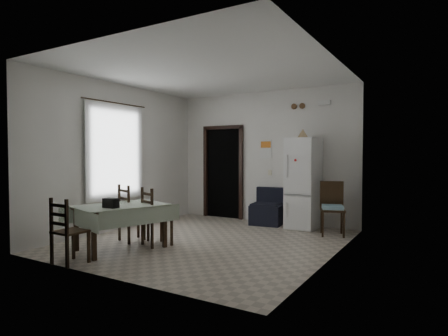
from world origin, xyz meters
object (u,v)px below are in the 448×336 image
object	(u,v)px
corner_chair	(332,209)
dining_chair_near_head	(70,231)
dining_chair_far_left	(134,213)
dining_chair_far_right	(157,216)
fridge	(303,183)
navy_seat	(267,206)
dining_table	(121,227)

from	to	relation	value
corner_chair	dining_chair_near_head	xyz separation A→B (m)	(-2.60, -3.66, -0.04)
corner_chair	dining_chair_far_left	distance (m)	3.60
dining_chair_far_left	dining_chair_far_right	world-z (taller)	dining_chair_far_left
fridge	dining_chair_far_left	size ratio (longest dim) A/B	1.87
fridge	dining_chair_near_head	distance (m)	4.49
navy_seat	fridge	bearing A→B (deg)	-7.76
dining_chair_far_right	dining_table	bearing A→B (deg)	79.05
dining_chair_far_left	dining_chair_far_right	distance (m)	0.56
navy_seat	dining_chair_far_right	bearing A→B (deg)	-114.78
dining_table	dining_chair_near_head	distance (m)	0.94
fridge	dining_table	size ratio (longest dim) A/B	1.36
navy_seat	dining_chair_near_head	bearing A→B (deg)	-113.19
fridge	navy_seat	world-z (taller)	fridge
fridge	dining_chair_far_right	bearing A→B (deg)	-117.03
corner_chair	dining_chair_far_left	bearing A→B (deg)	-161.94
navy_seat	corner_chair	bearing A→B (deg)	-22.02
fridge	dining_chair_far_right	size ratio (longest dim) A/B	1.92
dining_chair_far_left	dining_chair_far_right	bearing A→B (deg)	-165.08
dining_table	dining_chair_far_left	size ratio (longest dim) A/B	1.37
fridge	dining_chair_far_right	world-z (taller)	fridge
dining_table	navy_seat	bearing A→B (deg)	88.49
dining_table	dining_chair_far_left	xyz separation A→B (m)	(-0.25, 0.53, 0.14)
fridge	corner_chair	size ratio (longest dim) A/B	1.85
corner_chair	dining_table	size ratio (longest dim) A/B	0.74
corner_chair	dining_chair_near_head	distance (m)	4.49
navy_seat	dining_table	bearing A→B (deg)	-117.46
fridge	dining_chair_far_right	distance (m)	3.10
corner_chair	dining_chair_near_head	world-z (taller)	corner_chair
dining_table	dining_chair_far_right	distance (m)	0.59
corner_chair	navy_seat	bearing A→B (deg)	146.10
dining_chair_far_right	dining_chair_near_head	distance (m)	1.45
dining_table	dining_chair_far_right	bearing A→B (deg)	75.70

